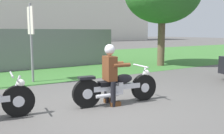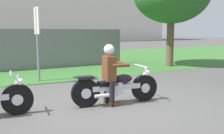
# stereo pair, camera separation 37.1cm
# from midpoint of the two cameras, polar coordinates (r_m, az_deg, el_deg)

# --- Properties ---
(ground) EXTENTS (120.00, 120.00, 0.00)m
(ground) POSITION_cam_midpoint_polar(r_m,az_deg,el_deg) (5.85, 0.31, -8.88)
(ground) COLOR #565451
(grass_verge) EXTENTS (60.00, 12.00, 0.01)m
(grass_verge) POSITION_cam_midpoint_polar(r_m,az_deg,el_deg) (14.40, -18.48, 0.77)
(grass_verge) COLOR #3D7533
(grass_verge) RESTS_ON ground
(motorcycle_lead) EXTENTS (2.13, 0.66, 0.88)m
(motorcycle_lead) POSITION_cam_midpoint_polar(r_m,az_deg,el_deg) (6.01, 2.80, -4.55)
(motorcycle_lead) COLOR black
(motorcycle_lead) RESTS_ON ground
(rider_lead) EXTENTS (0.59, 0.51, 1.40)m
(rider_lead) POSITION_cam_midpoint_polar(r_m,az_deg,el_deg) (5.87, 1.32, -0.62)
(rider_lead) COLOR black
(rider_lead) RESTS_ON ground
(sign_banner) EXTENTS (0.08, 0.60, 2.60)m
(sign_banner) POSITION_cam_midpoint_polar(r_m,az_deg,el_deg) (8.96, -15.18, 7.86)
(sign_banner) COLOR gray
(sign_banner) RESTS_ON ground
(fence_segment) EXTENTS (7.00, 0.06, 1.80)m
(fence_segment) POSITION_cam_midpoint_polar(r_m,az_deg,el_deg) (12.15, -11.59, 4.02)
(fence_segment) COLOR slate
(fence_segment) RESTS_ON ground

